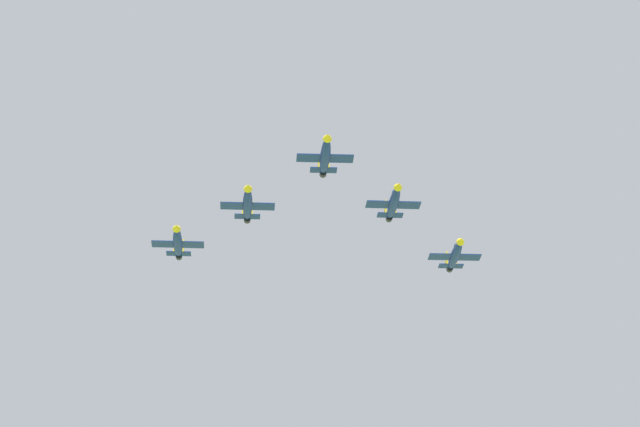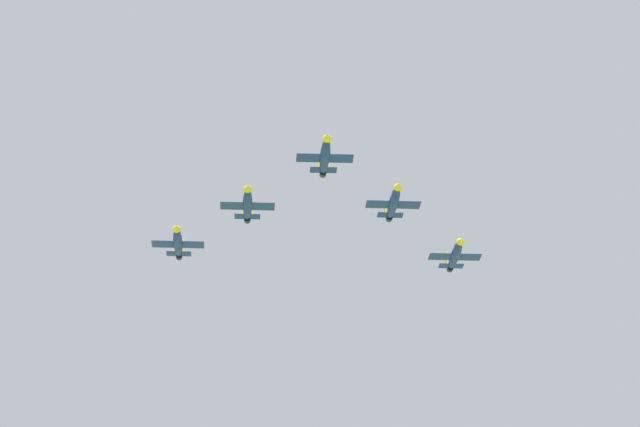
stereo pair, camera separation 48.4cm
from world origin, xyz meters
TOP-DOWN VIEW (x-y plane):
  - jet_lead at (-12.31, -23.30)m, footprint 10.38×15.61m
  - jet_left_wingman at (-6.62, -3.30)m, footprint 10.49×15.71m
  - jet_right_wingman at (-31.13, -14.47)m, footprint 10.43×15.65m
  - jet_left_outer at (-0.94, 16.70)m, footprint 10.56×15.87m
  - jet_right_outer at (-49.95, -5.64)m, footprint 10.52×15.76m

SIDE VIEW (x-z plane):
  - jet_left_outer at x=-0.94m, z-range 103.77..107.32m
  - jet_right_outer at x=-49.95m, z-range 105.41..108.95m
  - jet_right_wingman at x=-31.13m, z-range 107.00..110.51m
  - jet_left_wingman at x=-6.62m, z-range 107.82..111.35m
  - jet_lead at x=-12.31m, z-range 109.63..113.11m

